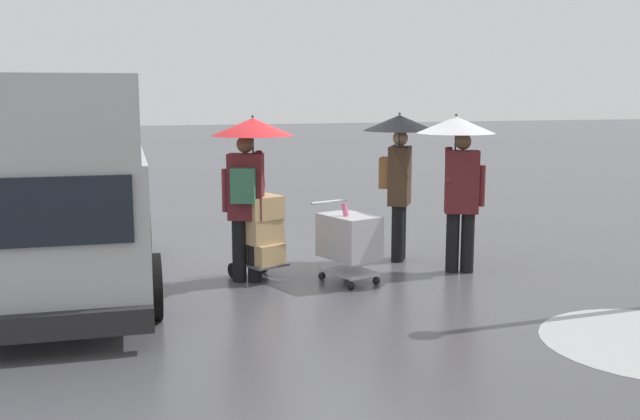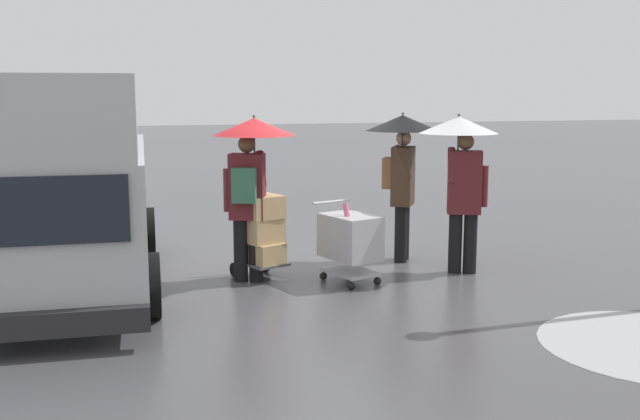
% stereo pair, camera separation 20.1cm
% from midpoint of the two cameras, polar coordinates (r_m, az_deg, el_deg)
% --- Properties ---
extents(ground_plane, '(90.00, 90.00, 0.00)m').
position_cam_midpoint_polar(ground_plane, '(10.51, -0.26, -4.29)').
color(ground_plane, '#4C4C51').
extents(cargo_van_parked_right, '(2.37, 5.42, 2.60)m').
position_cam_midpoint_polar(cargo_van_parked_right, '(9.44, -18.65, 0.98)').
color(cargo_van_parked_right, '#B7BABF').
rests_on(cargo_van_parked_right, ground).
extents(shopping_cart_vendor, '(0.78, 0.95, 1.04)m').
position_cam_midpoint_polar(shopping_cart_vendor, '(9.49, 2.95, -2.25)').
color(shopping_cart_vendor, '#B2B2B7').
rests_on(shopping_cart_vendor, ground).
extents(hand_dolly_boxes, '(0.74, 0.84, 1.32)m').
position_cam_midpoint_polar(hand_dolly_boxes, '(9.67, -3.90, -1.65)').
color(hand_dolly_boxes, '#515156').
rests_on(hand_dolly_boxes, ground).
extents(pedestrian_pink_side, '(1.04, 1.04, 2.15)m').
position_cam_midpoint_polar(pedestrian_pink_side, '(10.05, 11.38, 3.99)').
color(pedestrian_pink_side, black).
rests_on(pedestrian_pink_side, ground).
extents(pedestrian_black_side, '(1.04, 1.04, 2.15)m').
position_cam_midpoint_polar(pedestrian_black_side, '(9.41, -4.74, 3.80)').
color(pedestrian_black_side, black).
rests_on(pedestrian_black_side, ground).
extents(pedestrian_white_side, '(1.04, 1.04, 2.15)m').
position_cam_midpoint_polar(pedestrian_white_side, '(10.61, 6.88, 4.36)').
color(pedestrian_white_side, black).
rests_on(pedestrian_white_side, ground).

